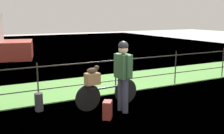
% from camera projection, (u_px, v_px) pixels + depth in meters
% --- Properties ---
extents(ground_plane, '(60.00, 60.00, 0.00)m').
position_uv_depth(ground_plane, '(155.00, 114.00, 6.21)').
color(ground_plane, '#9E9993').
extents(grass_strip, '(27.00, 2.40, 0.03)m').
position_uv_depth(grass_strip, '(100.00, 84.00, 8.85)').
color(grass_strip, '#569342').
rests_on(grass_strip, ground).
extents(harbor_water, '(30.00, 30.00, 0.00)m').
position_uv_depth(harbor_water, '(38.00, 52.00, 17.05)').
color(harbor_water, '#60849E').
rests_on(harbor_water, ground).
extents(iron_fence, '(18.04, 0.04, 1.08)m').
position_uv_depth(iron_fence, '(116.00, 72.00, 7.79)').
color(iron_fence, '#28231E').
rests_on(iron_fence, ground).
extents(bicycle_main, '(1.73, 0.21, 0.65)m').
position_uv_depth(bicycle_main, '(107.00, 94.00, 6.60)').
color(bicycle_main, black).
rests_on(bicycle_main, ground).
extents(wooden_crate, '(0.34, 0.27, 0.27)m').
position_uv_depth(wooden_crate, '(92.00, 79.00, 6.31)').
color(wooden_crate, '#A87F51').
rests_on(wooden_crate, bicycle_main).
extents(terrier_dog, '(0.32, 0.16, 0.18)m').
position_uv_depth(terrier_dog, '(93.00, 70.00, 6.28)').
color(terrier_dog, '#4C3D2D').
rests_on(terrier_dog, wooden_crate).
extents(cyclist_person, '(0.29, 0.54, 1.68)m').
position_uv_depth(cyclist_person, '(123.00, 70.00, 6.19)').
color(cyclist_person, '#383D51').
rests_on(cyclist_person, ground).
extents(backpack_on_paving, '(0.31, 0.33, 0.40)m').
position_uv_depth(backpack_on_paving, '(107.00, 110.00, 5.89)').
color(backpack_on_paving, maroon).
rests_on(backpack_on_paving, ground).
extents(mooring_bollard, '(0.20, 0.20, 0.44)m').
position_uv_depth(mooring_bollard, '(39.00, 102.00, 6.37)').
color(mooring_bollard, '#38383D').
rests_on(mooring_bollard, ground).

